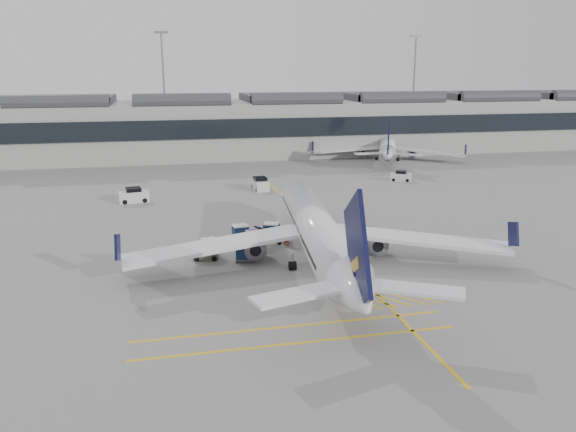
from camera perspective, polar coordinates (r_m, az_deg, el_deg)
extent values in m
plane|color=gray|center=(48.67, -4.66, -6.32)|extent=(220.00, 220.00, 0.00)
cube|color=#9E9E99|center=(117.80, -9.74, 8.68)|extent=(200.00, 20.00, 11.00)
cube|color=black|center=(107.56, -9.45, 8.67)|extent=(200.00, 0.50, 3.60)
cube|color=#38383D|center=(117.33, -9.87, 11.69)|extent=(200.00, 18.00, 1.40)
cylinder|color=slate|center=(131.13, -12.45, 12.21)|extent=(0.44, 0.44, 25.00)
cube|color=slate|center=(131.27, -12.77, 17.75)|extent=(3.00, 0.60, 0.50)
cylinder|color=slate|center=(144.66, 12.63, 12.40)|extent=(0.44, 0.44, 25.00)
cube|color=slate|center=(144.78, 12.93, 17.42)|extent=(3.00, 0.60, 0.50)
cube|color=gold|center=(59.92, 3.48, -2.22)|extent=(0.25, 60.00, 0.01)
cylinder|color=silver|center=(52.17, 2.82, -1.27)|extent=(6.86, 29.58, 3.68)
cone|color=silver|center=(68.16, 0.60, 2.55)|extent=(4.08, 4.29, 3.68)
cone|color=silver|center=(36.26, 7.13, -8.03)|extent=(4.17, 5.07, 3.68)
cube|color=silver|center=(50.40, -7.43, -3.00)|extent=(17.00, 6.83, 0.34)
cube|color=silver|center=(53.31, 12.98, -2.27)|extent=(16.61, 10.05, 0.34)
cylinder|color=slate|center=(52.51, -3.42, -2.95)|extent=(2.43, 3.73, 2.05)
cylinder|color=slate|center=(54.24, 8.65, -2.52)|extent=(2.43, 3.73, 2.05)
cube|color=black|center=(35.84, 7.06, -3.63)|extent=(1.10, 7.43, 8.19)
cylinder|color=black|center=(63.63, 1.18, -0.90)|extent=(0.34, 0.65, 0.63)
cylinder|color=black|center=(50.36, 0.47, -5.06)|extent=(0.77, 0.85, 0.78)
cylinder|color=black|center=(51.14, 5.93, -4.83)|extent=(0.77, 0.85, 0.78)
cylinder|color=silver|center=(114.21, 10.09, 7.01)|extent=(12.32, 24.05, 3.10)
cone|color=silver|center=(128.12, 10.10, 7.83)|extent=(4.13, 4.23, 3.10)
cone|color=silver|center=(99.95, 10.10, 6.13)|extent=(4.38, 4.84, 3.10)
cube|color=silver|center=(113.31, 6.09, 6.72)|extent=(14.21, 4.05, 0.29)
cube|color=silver|center=(113.39, 14.06, 6.37)|extent=(12.59, 11.36, 0.29)
cylinder|color=slate|center=(114.87, 7.66, 6.49)|extent=(2.73, 3.41, 1.73)
cylinder|color=slate|center=(114.92, 12.46, 6.28)|extent=(2.73, 3.41, 1.73)
cube|color=black|center=(100.13, 10.16, 7.48)|extent=(2.63, 5.89, 6.91)
cylinder|color=black|center=(123.92, 10.05, 6.51)|extent=(0.42, 0.58, 0.53)
cylinder|color=black|center=(112.49, 8.99, 5.78)|extent=(0.79, 0.83, 0.66)
cylinder|color=black|center=(112.51, 11.10, 5.68)|extent=(0.79, 0.83, 0.66)
cube|color=silver|center=(57.45, -2.57, -2.58)|extent=(4.28, 2.55, 0.74)
cube|color=black|center=(57.64, -1.62, -1.64)|extent=(3.76, 2.03, 1.56)
cube|color=silver|center=(56.79, -3.64, -2.02)|extent=(1.27, 1.57, 0.95)
cylinder|color=black|center=(56.28, -3.62, -3.11)|extent=(0.50, 0.30, 0.46)
cylinder|color=black|center=(57.57, -4.21, -2.71)|extent=(0.50, 0.30, 0.46)
cylinder|color=black|center=(57.47, -0.92, -2.71)|extent=(0.50, 0.30, 0.46)
cylinder|color=black|center=(58.73, -1.56, -2.32)|extent=(0.50, 0.30, 0.46)
cube|color=gray|center=(59.26, -1.68, -2.22)|extent=(2.10, 1.94, 0.12)
cube|color=navy|center=(59.03, -1.69, -1.48)|extent=(1.95, 1.84, 1.45)
cube|color=silver|center=(58.83, -1.69, -0.76)|extent=(2.01, 1.90, 0.10)
cylinder|color=black|center=(58.90, -2.46, -2.40)|extent=(0.24, 0.18, 0.22)
cylinder|color=black|center=(59.93, -2.24, -2.10)|extent=(0.24, 0.18, 0.22)
cylinder|color=black|center=(58.64, -1.11, -2.47)|extent=(0.24, 0.18, 0.22)
cylinder|color=black|center=(59.67, -0.92, -2.16)|extent=(0.24, 0.18, 0.22)
cube|color=gray|center=(58.74, -4.84, -2.42)|extent=(1.84, 1.59, 0.12)
cube|color=navy|center=(58.51, -4.86, -1.68)|extent=(1.69, 1.52, 1.43)
cube|color=silver|center=(58.31, -4.87, -0.98)|extent=(1.75, 1.58, 0.10)
cylinder|color=black|center=(58.09, -5.36, -2.70)|extent=(0.23, 0.13, 0.22)
cylinder|color=black|center=(59.10, -5.63, -2.41)|extent=(0.23, 0.13, 0.22)
cylinder|color=black|center=(58.44, -4.04, -2.57)|extent=(0.23, 0.13, 0.22)
cylinder|color=black|center=(59.44, -4.34, -2.28)|extent=(0.23, 0.13, 0.22)
cube|color=gray|center=(54.90, -7.99, -3.77)|extent=(1.81, 1.62, 0.11)
cube|color=navy|center=(54.67, -8.02, -3.05)|extent=(1.67, 1.54, 1.31)
cube|color=silver|center=(54.47, -8.05, -2.37)|extent=(1.72, 1.59, 0.09)
cylinder|color=black|center=(54.28, -8.44, -4.08)|extent=(0.21, 0.14, 0.20)
cylinder|color=black|center=(55.17, -8.79, -3.78)|extent=(0.21, 0.14, 0.20)
cylinder|color=black|center=(54.67, -7.19, -3.89)|extent=(0.21, 0.14, 0.20)
cylinder|color=black|center=(55.56, -7.55, -3.60)|extent=(0.21, 0.14, 0.20)
cube|color=gray|center=(53.07, -4.42, -4.29)|extent=(2.00, 1.73, 0.13)
cube|color=navy|center=(52.80, -4.44, -3.41)|extent=(1.84, 1.66, 1.55)
cube|color=silver|center=(52.55, -4.46, -2.57)|extent=(1.90, 1.72, 0.11)
cylinder|color=black|center=(52.54, -5.23, -4.59)|extent=(0.25, 0.14, 0.23)
cylinder|color=black|center=(53.65, -5.23, -4.18)|extent=(0.25, 0.14, 0.23)
cylinder|color=black|center=(52.54, -3.60, -4.56)|extent=(0.25, 0.14, 0.23)
cylinder|color=black|center=(53.65, -3.62, -4.14)|extent=(0.25, 0.14, 0.23)
imported|color=#E35C0B|center=(57.11, -0.12, -2.07)|extent=(0.80, 0.81, 1.88)
imported|color=#F1470C|center=(55.72, -4.41, -2.59)|extent=(0.91, 0.72, 1.80)
cube|color=#4B4E42|center=(53.63, -8.33, -3.85)|extent=(2.46, 1.73, 0.91)
cube|color=#4B4E42|center=(53.46, -8.35, -3.30)|extent=(1.26, 1.26, 0.45)
cylinder|color=black|center=(53.24, -9.26, -4.31)|extent=(0.54, 0.31, 0.51)
cylinder|color=black|center=(54.35, -9.12, -3.91)|extent=(0.54, 0.31, 0.51)
cylinder|color=black|center=(53.08, -7.50, -4.30)|extent=(0.54, 0.31, 0.51)
cylinder|color=black|center=(54.19, -7.41, -3.90)|extent=(0.54, 0.31, 0.51)
cone|color=#F24C0A|center=(69.73, 2.97, 0.40)|extent=(0.32, 0.32, 0.45)
cone|color=#F24C0A|center=(58.26, 9.28, -2.66)|extent=(0.33, 0.33, 0.45)
cube|color=silver|center=(78.44, -15.40, 1.90)|extent=(4.16, 2.54, 1.52)
cube|color=black|center=(78.25, -15.44, 2.56)|extent=(2.22, 2.13, 0.65)
cylinder|color=black|center=(77.57, -16.25, 1.37)|extent=(0.68, 0.34, 0.65)
cylinder|color=black|center=(79.25, -16.38, 1.64)|extent=(0.68, 0.34, 0.65)
cylinder|color=black|center=(77.84, -14.35, 1.55)|extent=(0.68, 0.34, 0.65)
cylinder|color=black|center=(79.52, -14.52, 1.81)|extent=(0.68, 0.34, 0.65)
cube|color=silver|center=(83.54, -2.85, 3.16)|extent=(2.20, 3.93, 1.47)
cube|color=black|center=(83.37, -2.86, 3.76)|extent=(1.94, 2.03, 0.63)
cylinder|color=black|center=(82.64, -2.06, 2.74)|extent=(0.28, 0.65, 0.63)
cylinder|color=black|center=(82.23, -3.19, 2.67)|extent=(0.28, 0.65, 0.63)
cylinder|color=black|center=(85.03, -2.51, 3.08)|extent=(0.28, 0.65, 0.63)
cylinder|color=black|center=(84.62, -3.61, 3.01)|extent=(0.28, 0.65, 0.63)
cube|color=silver|center=(92.03, 11.40, 3.90)|extent=(3.65, 2.96, 1.27)
cube|color=black|center=(91.90, 11.42, 4.37)|extent=(2.16, 2.12, 0.54)
cylinder|color=black|center=(91.46, 10.68, 3.63)|extent=(0.57, 0.43, 0.54)
cylinder|color=black|center=(92.88, 10.75, 3.80)|extent=(0.57, 0.43, 0.54)
cylinder|color=black|center=(91.33, 12.04, 3.55)|extent=(0.57, 0.43, 0.54)
cylinder|color=black|center=(92.75, 12.09, 3.71)|extent=(0.57, 0.43, 0.54)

